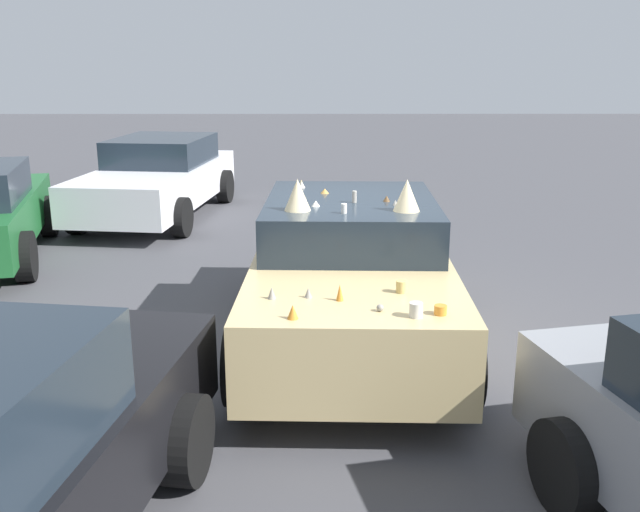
% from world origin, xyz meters
% --- Properties ---
extents(ground_plane, '(60.00, 60.00, 0.00)m').
position_xyz_m(ground_plane, '(0.00, 0.00, 0.00)').
color(ground_plane, '#47474C').
extents(art_car_decorated, '(4.38, 2.17, 1.71)m').
position_xyz_m(art_car_decorated, '(0.04, -0.00, 0.74)').
color(art_car_decorated, '#D8BC7F').
rests_on(art_car_decorated, ground).
extents(parked_sedan_row_back_far, '(4.74, 2.37, 1.39)m').
position_xyz_m(parked_sedan_row_back_far, '(5.93, 3.18, 0.70)').
color(parked_sedan_row_back_far, white).
rests_on(parked_sedan_row_back_far, ground).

